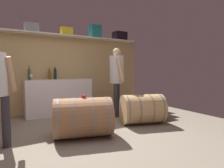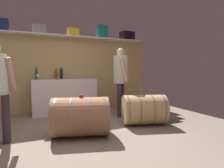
% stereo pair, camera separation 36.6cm
% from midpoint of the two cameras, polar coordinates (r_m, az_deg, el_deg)
% --- Properties ---
extents(ground_plane, '(6.60, 7.98, 0.02)m').
position_cam_midpoint_polar(ground_plane, '(3.71, -8.94, -13.59)').
color(ground_plane, gray).
extents(back_wall_panel, '(5.40, 0.10, 1.99)m').
position_cam_midpoint_polar(back_wall_panel, '(5.29, -14.27, 2.73)').
color(back_wall_panel, tan).
rests_on(back_wall_panel, ground).
extents(high_shelf_board, '(4.97, 0.40, 0.03)m').
position_cam_midpoint_polar(high_shelf_board, '(5.21, -14.18, 13.86)').
color(high_shelf_board, silver).
rests_on(high_shelf_board, back_wall_panel).
extents(toolcase_navy, '(0.29, 0.19, 0.28)m').
position_cam_midpoint_polar(toolcase_navy, '(5.16, -28.36, 15.34)').
color(toolcase_navy, navy).
rests_on(toolcase_navy, high_shelf_board).
extents(toolcase_grey, '(0.31, 0.25, 0.22)m').
position_cam_midpoint_polar(toolcase_grey, '(5.17, -19.16, 15.22)').
color(toolcase_grey, gray).
rests_on(toolcase_grey, high_shelf_board).
extents(toolcase_yellow, '(0.30, 0.19, 0.21)m').
position_cam_midpoint_polar(toolcase_yellow, '(5.32, -9.66, 15.04)').
color(toolcase_yellow, yellow).
rests_on(toolcase_yellow, high_shelf_board).
extents(toolcase_teal, '(0.29, 0.29, 0.35)m').
position_cam_midpoint_polar(toolcase_teal, '(5.60, -1.22, 15.32)').
color(toolcase_teal, '#1D757A').
rests_on(toolcase_teal, high_shelf_board).
extents(toolcase_black, '(0.39, 0.30, 0.25)m').
position_cam_midpoint_polar(toolcase_black, '(5.96, 6.34, 14.12)').
color(toolcase_black, black).
rests_on(toolcase_black, high_shelf_board).
extents(work_cabinet, '(1.60, 0.53, 0.89)m').
position_cam_midpoint_polar(work_cabinet, '(5.04, -12.01, -3.59)').
color(work_cabinet, silver).
rests_on(work_cabinet, ground).
extents(wine_bottle_dark, '(0.07, 0.07, 0.32)m').
position_cam_midpoint_polar(wine_bottle_dark, '(5.05, -12.97, 3.10)').
color(wine_bottle_dark, black).
rests_on(wine_bottle_dark, work_cabinet).
extents(wine_bottle_green, '(0.07, 0.07, 0.33)m').
position_cam_midpoint_polar(wine_bottle_green, '(4.98, -19.80, 2.93)').
color(wine_bottle_green, '#2E5030').
rests_on(wine_bottle_green, work_cabinet).
extents(wine_bottle_amber, '(0.07, 0.07, 0.29)m').
position_cam_midpoint_polar(wine_bottle_amber, '(5.10, -14.49, 2.94)').
color(wine_bottle_amber, brown).
rests_on(wine_bottle_amber, work_cabinet).
extents(wine_glass, '(0.07, 0.07, 0.14)m').
position_cam_midpoint_polar(wine_glass, '(4.87, -19.35, 2.35)').
color(wine_glass, white).
rests_on(wine_glass, work_cabinet).
extents(wine_barrel_near, '(1.09, 0.89, 0.67)m').
position_cam_midpoint_polar(wine_barrel_near, '(3.28, -6.28, -9.74)').
color(wine_barrel_near, '#996945').
rests_on(wine_barrel_near, ground).
extents(wine_barrel_far, '(1.00, 0.83, 0.62)m').
position_cam_midpoint_polar(wine_barrel_far, '(4.03, 12.19, -7.53)').
color(wine_barrel_far, tan).
rests_on(wine_barrel_far, ground).
extents(tasting_cup, '(0.07, 0.07, 0.04)m').
position_cam_midpoint_polar(tasting_cup, '(3.22, -6.04, -3.60)').
color(tasting_cup, red).
rests_on(tasting_cup, wine_barrel_near).
extents(visitor_tasting, '(0.47, 0.50, 1.65)m').
position_cam_midpoint_polar(visitor_tasting, '(4.61, 4.98, 2.83)').
color(visitor_tasting, '#2E2C35').
rests_on(visitor_tasting, ground).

